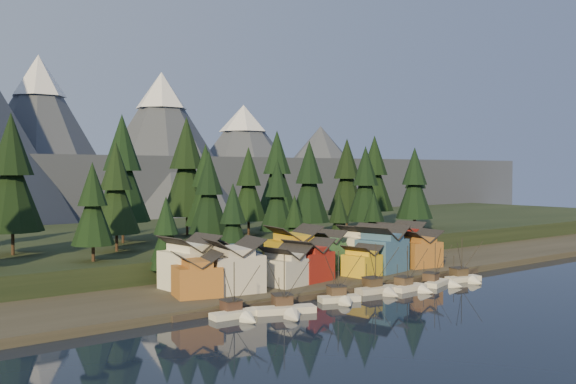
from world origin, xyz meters
TOP-DOWN VIEW (x-y plane):
  - ground at (0.00, 0.00)m, footprint 500.00×500.00m
  - shore_strip at (0.00, 40.00)m, footprint 400.00×50.00m
  - hillside at (0.00, 90.00)m, footprint 420.00×100.00m
  - dock at (0.00, 16.50)m, footprint 80.00×4.00m
  - mountain_ridge at (-4.20, 213.59)m, footprint 560.00×190.00m
  - boat_0 at (-30.01, 10.62)m, footprint 9.05×9.78m
  - boat_1 at (-22.12, 7.91)m, footprint 10.92×11.26m
  - boat_2 at (-8.34, 9.59)m, footprint 8.28×8.85m
  - boat_3 at (3.58, 11.09)m, footprint 9.61×10.24m
  - boat_4 at (10.67, 8.95)m, footprint 8.33×8.99m
  - boat_5 at (19.53, 9.04)m, footprint 8.16×8.68m
  - boat_6 at (27.82, 8.90)m, footprint 8.56×9.11m
  - house_front_0 at (-29.95, 24.38)m, footprint 9.60×9.29m
  - house_front_1 at (-22.25, 24.09)m, footprint 11.12×10.81m
  - house_front_2 at (-10.47, 23.58)m, footprint 9.24×9.29m
  - house_front_3 at (-3.42, 24.76)m, footprint 9.66×9.35m
  - house_front_4 at (9.07, 21.88)m, footprint 7.36×7.79m
  - house_front_5 at (17.26, 23.76)m, footprint 11.19×10.48m
  - house_front_6 at (29.24, 23.36)m, footprint 9.73×9.34m
  - house_back_0 at (-27.28, 31.92)m, footprint 10.01×9.67m
  - house_back_1 at (-16.44, 31.61)m, footprint 9.61×9.68m
  - house_back_2 at (-1.89, 31.73)m, footprint 11.44×10.76m
  - house_back_3 at (7.91, 33.30)m, footprint 10.03×9.28m
  - house_back_4 at (18.61, 31.55)m, footprint 10.12×9.81m
  - house_back_5 at (31.56, 30.89)m, footprint 9.71×9.80m
  - tree_hill_1 at (-50.00, 68.00)m, footprint 13.12×13.12m
  - tree_hill_2 at (-40.00, 48.00)m, footprint 8.54×8.54m
  - tree_hill_3 at (-30.00, 60.00)m, footprint 10.59×10.59m
  - tree_hill_4 at (-22.00, 75.00)m, footprint 13.83×13.83m
  - tree_hill_5 at (-12.00, 50.00)m, footprint 9.70×9.70m
  - tree_hill_6 at (-4.00, 65.00)m, footprint 10.69×10.69m
  - tree_hill_7 at (6.00, 48.00)m, footprint 8.99×8.99m
  - tree_hill_8 at (14.00, 72.00)m, footprint 10.62×10.62m
  - tree_hill_9 at (22.00, 55.00)m, footprint 11.20×11.20m
  - tree_hill_10 at (30.00, 80.00)m, footprint 13.04×13.04m
  - tree_hill_11 at (38.00, 50.00)m, footprint 10.68×10.68m
  - tree_hill_12 at (46.00, 66.00)m, footprint 11.95×11.95m
  - tree_hill_13 at (56.00, 48.00)m, footprint 10.69×10.69m
  - tree_hill_14 at (64.00, 72.00)m, footprint 12.69×12.69m
  - tree_hill_15 at (0.00, 82.00)m, footprint 14.20×14.20m
  - tree_hill_17 at (68.00, 58.00)m, footprint 9.52×9.52m
  - tree_shore_0 at (-28.00, 40.00)m, footprint 7.53×7.53m
  - tree_shore_1 at (-12.00, 40.00)m, footprint 8.59×8.59m
  - tree_shore_2 at (5.00, 40.00)m, footprint 7.28×7.28m
  - tree_shore_3 at (19.00, 40.00)m, footprint 7.51×7.51m
  - tree_shore_4 at (31.00, 40.00)m, footprint 7.28×7.28m

SIDE VIEW (x-z plane):
  - ground at x=0.00m, z-range 0.00..0.00m
  - dock at x=0.00m, z-range 0.00..1.00m
  - shore_strip at x=0.00m, z-range 0.00..1.50m
  - boat_0 at x=-30.01m, z-range -3.17..6.99m
  - boat_4 at x=10.67m, z-range -3.06..6.96m
  - boat_1 at x=-22.12m, z-range -3.54..7.51m
  - boat_5 at x=19.53m, z-range -3.00..7.02m
  - boat_3 at x=3.58m, z-range -3.35..7.43m
  - boat_2 at x=-8.34m, z-range -3.09..7.32m
  - boat_6 at x=27.82m, z-range -3.17..7.40m
  - hillside at x=0.00m, z-range 0.00..6.00m
  - house_front_4 at x=9.07m, z-range 1.67..8.26m
  - house_front_2 at x=-10.47m, z-range 1.70..9.42m
  - house_front_0 at x=-29.95m, z-range 1.70..9.64m
  - house_front_3 at x=-3.42m, z-range 1.72..10.23m
  - house_front_6 at x=29.24m, z-range 1.72..10.27m
  - house_back_3 at x=7.91m, z-range 1.72..10.57m
  - house_back_1 at x=-16.44m, z-range 1.72..10.58m
  - house_back_5 at x=31.56m, z-range 1.74..11.58m
  - house_back_4 at x=18.61m, z-range 1.75..11.58m
  - house_front_1 at x=-22.25m, z-range 1.75..11.70m
  - house_back_0 at x=-27.28m, z-range 1.76..11.92m
  - house_front_5 at x=17.26m, z-range 1.76..12.01m
  - house_back_2 at x=-1.89m, z-range 1.77..12.47m
  - tree_shore_2 at x=5.00m, z-range 2.28..19.24m
  - tree_shore_4 at x=31.00m, z-range 2.28..19.25m
  - tree_shore_3 at x=19.00m, z-range 2.31..19.80m
  - tree_shore_0 at x=-28.00m, z-range 2.31..19.85m
  - tree_shore_1 at x=-12.00m, z-range 2.43..22.44m
  - tree_hill_2 at x=-40.00m, z-range 6.92..26.82m
  - tree_hill_7 at x=6.00m, z-range 6.97..27.91m
  - tree_hill_17 at x=68.00m, z-range 7.03..29.20m
  - tree_hill_5 at x=-12.00m, z-range 7.05..29.66m
  - tree_hill_3 at x=-30.00m, z-range 7.15..31.81m
  - tree_hill_8 at x=14.00m, z-range 7.15..31.89m
  - tree_hill_11 at x=38.00m, z-range 7.16..32.05m
  - tree_hill_6 at x=-4.00m, z-range 7.16..32.06m
  - tree_hill_13 at x=56.00m, z-range 7.16..32.07m
  - tree_hill_9 at x=22.00m, z-range 7.22..33.31m
  - tree_hill_12 at x=46.00m, z-range 7.30..35.14m
  - tree_hill_14 at x=64.00m, z-range 7.38..36.94m
  - tree_hill_10 at x=30.00m, z-range 7.42..37.79m
  - tree_hill_1 at x=-50.00m, z-range 7.43..38.00m
  - tree_hill_4 at x=-22.00m, z-range 7.51..39.73m
  - tree_hill_15 at x=0.00m, z-range 7.55..40.62m
  - mountain_ridge at x=-4.20m, z-range -18.94..71.06m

